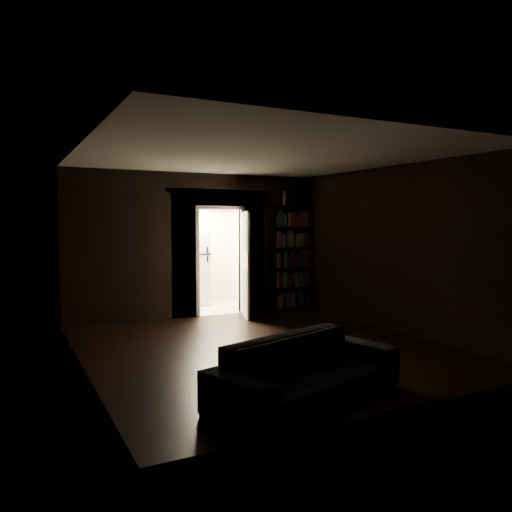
# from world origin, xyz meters

# --- Properties ---
(ground) EXTENTS (5.50, 5.50, 0.00)m
(ground) POSITION_xyz_m (0.00, 0.00, 0.00)
(ground) COLOR black
(ground) RESTS_ON ground
(room_walls) EXTENTS (5.02, 5.61, 2.84)m
(room_walls) POSITION_xyz_m (-0.01, 1.07, 1.68)
(room_walls) COLOR black
(room_walls) RESTS_ON ground
(kitchen_alcove) EXTENTS (2.20, 1.80, 2.60)m
(kitchen_alcove) POSITION_xyz_m (0.50, 3.87, 1.21)
(kitchen_alcove) COLOR beige
(kitchen_alcove) RESTS_ON ground
(sofa) EXTENTS (2.40, 1.55, 0.85)m
(sofa) POSITION_xyz_m (-0.58, -2.10, 0.43)
(sofa) COLOR black
(sofa) RESTS_ON ground
(bookshelf) EXTENTS (0.95, 0.66, 2.20)m
(bookshelf) POSITION_xyz_m (2.00, 2.55, 1.10)
(bookshelf) COLOR black
(bookshelf) RESTS_ON ground
(refrigerator) EXTENTS (0.93, 0.90, 1.65)m
(refrigerator) POSITION_xyz_m (0.34, 4.11, 0.82)
(refrigerator) COLOR white
(refrigerator) RESTS_ON ground
(door) EXTENTS (0.30, 0.83, 2.05)m
(door) POSITION_xyz_m (0.85, 2.32, 1.02)
(door) COLOR white
(door) RESTS_ON ground
(figurine) EXTENTS (0.13, 0.13, 0.29)m
(figurine) POSITION_xyz_m (1.86, 2.55, 2.34)
(figurine) COLOR silver
(figurine) RESTS_ON bookshelf
(bottles) EXTENTS (0.71, 0.25, 0.29)m
(bottles) POSITION_xyz_m (0.28, 4.12, 1.79)
(bottles) COLOR black
(bottles) RESTS_ON refrigerator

